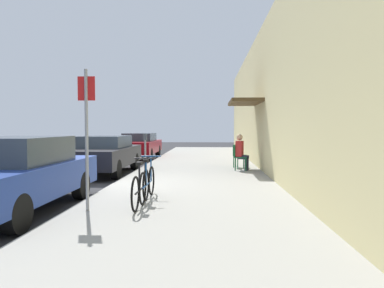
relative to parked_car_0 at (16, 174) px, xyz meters
The scene contains 13 objects.
ground_plane 3.18m from the parked_car_0, 69.18° to the left, with size 60.00×60.00×0.00m, color #2D2D30.
sidewalk_slab 5.97m from the parked_car_0, 55.60° to the left, with size 4.50×32.00×0.12m, color #9E9B93.
building_facade 7.79m from the parked_car_0, 40.50° to the left, with size 1.40×32.00×5.27m.
parked_car_0 is the anchor object (origin of this frame).
parked_car_1 5.79m from the parked_car_0, 90.00° to the left, with size 1.80×4.40×1.35m.
parked_car_2 12.07m from the parked_car_0, 90.00° to the left, with size 1.80×4.40×1.35m.
parking_meter 5.58m from the parked_car_0, 73.88° to the left, with size 0.12×0.10×1.32m.
street_sign 1.76m from the parked_car_0, ahead, with size 0.32×0.06×2.60m.
bicycle_0 2.45m from the parked_car_0, ahead, with size 0.46×1.71×0.90m.
bicycle_1 2.57m from the parked_car_0, 17.33° to the left, with size 0.46×1.71×0.90m.
cafe_chair_0 7.80m from the parked_car_0, 51.75° to the left, with size 0.55×0.55×0.87m.
seated_patron_0 7.82m from the parked_car_0, 51.34° to the left, with size 0.51×0.46×1.29m.
cafe_chair_1 8.55m from the parked_car_0, 55.62° to the left, with size 0.54×0.54×0.87m.
Camera 1 is at (2.68, -9.56, 1.66)m, focal length 33.26 mm.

